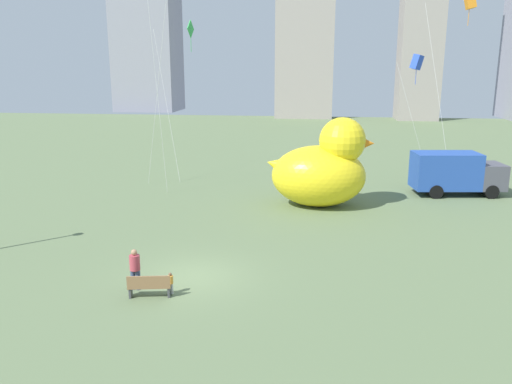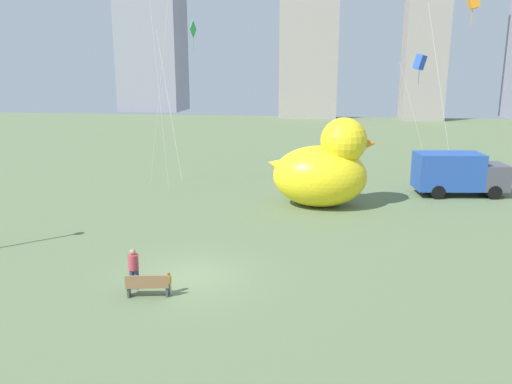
% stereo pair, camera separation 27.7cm
% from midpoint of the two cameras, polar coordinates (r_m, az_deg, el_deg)
% --- Properties ---
extents(ground_plane, '(140.00, 140.00, 0.00)m').
position_cam_midpoint_polar(ground_plane, '(21.72, -7.28, -9.25)').
color(ground_plane, '#61754E').
extents(park_bench, '(1.64, 0.72, 0.90)m').
position_cam_midpoint_polar(park_bench, '(20.02, -12.08, -10.05)').
color(park_bench, olive).
rests_on(park_bench, ground).
extents(person_adult, '(0.40, 0.40, 1.63)m').
position_cam_midpoint_polar(person_adult, '(20.66, -13.56, -8.08)').
color(person_adult, '#38476B').
rests_on(person_adult, ground).
extents(person_child, '(0.21, 0.21, 0.86)m').
position_cam_midpoint_polar(person_child, '(20.16, -9.80, -9.76)').
color(person_child, silver).
rests_on(person_child, ground).
extents(giant_inflatable_duck, '(6.60, 4.24, 5.47)m').
position_cam_midpoint_polar(giant_inflatable_duck, '(31.81, 7.08, 2.56)').
color(giant_inflatable_duck, yellow).
rests_on(giant_inflatable_duck, ground).
extents(box_truck, '(6.12, 3.01, 2.85)m').
position_cam_midpoint_polar(box_truck, '(36.93, 20.88, 1.91)').
color(box_truck, '#264CA5').
rests_on(box_truck, ground).
extents(city_skyline, '(75.18, 19.06, 39.62)m').
position_cam_midpoint_polar(city_skyline, '(92.85, 5.99, 20.21)').
color(city_skyline, gray).
rests_on(city_skyline, ground).
extents(kite_green, '(3.13, 3.65, 11.77)m').
position_cam_midpoint_polar(kite_green, '(40.93, -7.64, 16.68)').
color(kite_green, silver).
rests_on(kite_green, ground).
extents(kite_orange, '(3.40, 3.81, 13.56)m').
position_cam_midpoint_polar(kite_orange, '(41.95, 22.28, 18.79)').
color(kite_orange, silver).
rests_on(kite_orange, ground).
extents(kite_blue, '(2.85, 2.12, 9.35)m').
position_cam_midpoint_polar(kite_blue, '(43.05, 17.11, 13.46)').
color(kite_blue, silver).
rests_on(kite_blue, ground).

